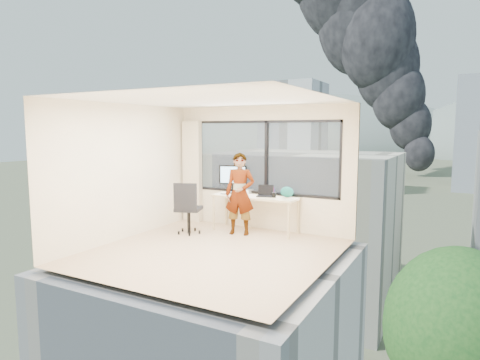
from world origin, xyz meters
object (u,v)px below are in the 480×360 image
Objects in this scene: handbag at (287,192)px; laptop at (265,191)px; chair at (189,207)px; person at (240,194)px; desk at (255,214)px; monitor at (233,179)px; game_console at (244,191)px.

laptop is at bearing -145.87° from handbag.
person is (0.95, 0.44, 0.28)m from chair.
handbag is (0.64, 0.15, 0.48)m from desk.
monitor is at bearing 156.73° from laptop.
person is at bearing -63.15° from monitor.
game_console is 1.11× the size of handbag.
person is at bearing -61.09° from game_console.
game_console is (-0.22, 0.61, -0.04)m from person.
chair is 3.53× the size of game_console.
monitor is (-0.61, 0.14, 0.68)m from desk.
chair is 1.08m from person.
monitor is at bearing 42.68° from chair.
desk is 6.50× the size of handbag.
person is 0.96m from handbag.
desk is 5.31× the size of laptop.
monitor reaches higher than handbag.
chair is 1.77× the size of monitor.
chair is 3.19× the size of laptop.
chair is at bearing -134.70° from handbag.
monitor reaches higher than game_console.
chair is (-1.12, -0.79, 0.17)m from desk.
chair is 2.02m from handbag.
laptop is at bearing 12.82° from chair.
person reaches higher than handbag.
game_console is (0.72, 1.05, 0.25)m from chair.
monitor is 1.26m from handbag.
monitor is (-0.43, 0.49, 0.23)m from person.
person reaches higher than desk.
desk is at bearing 16.66° from chair.
person is 0.70m from monitor.
monitor is at bearing 166.66° from desk.
chair is at bearing -133.17° from monitor.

